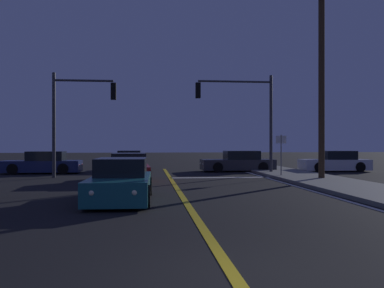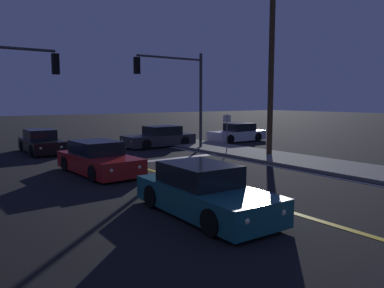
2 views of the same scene
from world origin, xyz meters
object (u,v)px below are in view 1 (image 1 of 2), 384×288
Objects in this scene: car_far_approaching_white at (335,162)px; car_side_waiting_teal at (121,182)px; traffic_signal_far_left at (77,108)px; car_following_oncoming_red at (129,169)px; car_mid_block_navy at (43,164)px; street_sign_corner at (281,149)px; car_lead_oncoming_charcoal at (238,162)px; car_distant_tail_black at (130,162)px; traffic_signal_near_right at (244,107)px; utility_pole_right at (322,68)px.

car_far_approaching_white and car_side_waiting_teal have the same top height.
traffic_signal_far_left is at bearing 102.83° from car_far_approaching_white.
car_following_oncoming_red is 0.84× the size of traffic_signal_far_left.
car_mid_block_navy is 14.16m from street_sign_corner.
car_lead_oncoming_charcoal and car_distant_tail_black have the same top height.
car_far_approaching_white is 0.93× the size of car_lead_oncoming_charcoal.
car_mid_block_navy is at bearing -9.40° from traffic_signal_near_right.
traffic_signal_far_left is (2.58, -3.38, 3.10)m from car_mid_block_navy.
car_lead_oncoming_charcoal is at bearing 169.08° from car_distant_tail_black.
car_following_oncoming_red is at bearing 29.57° from traffic_signal_near_right.
car_side_waiting_teal and car_mid_block_navy have the same top height.
car_side_waiting_teal is at bearing -134.36° from street_sign_corner.
car_distant_tail_black is at bearing 139.65° from street_sign_corner.
car_lead_oncoming_charcoal is 0.86× the size of traffic_signal_far_left.
car_mid_block_navy is (-5.50, 12.76, 0.00)m from car_side_waiting_teal.
traffic_signal_far_left is 12.68m from utility_pole_right.
traffic_signal_near_right is at bearing 173.55° from car_lead_oncoming_charcoal.
traffic_signal_near_right reaches higher than street_sign_corner.
traffic_signal_far_left is 0.53× the size of utility_pole_right.
car_far_approaching_white is 1.94× the size of street_sign_corner.
car_side_waiting_teal is 0.78× the size of traffic_signal_near_right.
car_distant_tail_black is at bearing -66.92° from car_mid_block_navy.
traffic_signal_near_right is at bearing 150.04° from car_distant_tail_black.
car_following_oncoming_red is 8.23m from traffic_signal_near_right.
car_side_waiting_teal is at bearing 92.76° from car_distant_tail_black.
car_mid_block_navy is 16.86m from utility_pole_right.
car_far_approaching_white is 7.54m from traffic_signal_near_right.
traffic_signal_near_right is at bearing -153.17° from car_following_oncoming_red.
car_mid_block_navy is at bearing -65.17° from car_side_waiting_teal.
car_lead_oncoming_charcoal is at bearing 84.38° from car_far_approaching_white.
traffic_signal_near_right is at bearing -119.40° from car_side_waiting_teal.
car_far_approaching_white is 0.75× the size of traffic_signal_near_right.
car_side_waiting_teal is 14.94m from car_distant_tail_black.
car_distant_tail_black is at bearing 81.47° from car_far_approaching_white.
traffic_signal_far_left is (-2.54, -5.55, 3.10)m from car_distant_tail_black.
car_far_approaching_white is 14.17m from car_following_oncoming_red.
traffic_signal_near_right is 1.05× the size of traffic_signal_far_left.
utility_pole_right is (9.20, 6.10, 4.88)m from car_side_waiting_teal.
car_following_oncoming_red is at bearing -39.16° from traffic_signal_far_left.
car_following_oncoming_red is 7.99m from street_sign_corner.
traffic_signal_far_left is (-2.91, 9.38, 3.10)m from car_side_waiting_teal.
utility_pole_right is at bearing 120.40° from traffic_signal_near_right.
car_mid_block_navy is 12.22m from car_lead_oncoming_charcoal.
car_distant_tail_black is (-0.38, 14.93, -0.00)m from car_side_waiting_teal.
car_lead_oncoming_charcoal is (6.79, 6.33, 0.00)m from car_following_oncoming_red.
utility_pole_right is (12.12, -3.28, 1.78)m from traffic_signal_far_left.
street_sign_corner is (-1.40, 1.88, -3.93)m from utility_pole_right.
traffic_signal_near_right is 5.63m from utility_pole_right.
car_side_waiting_teal is 14.98m from car_lead_oncoming_charcoal.
car_far_approaching_white is at bearing 171.60° from car_distant_tail_black.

